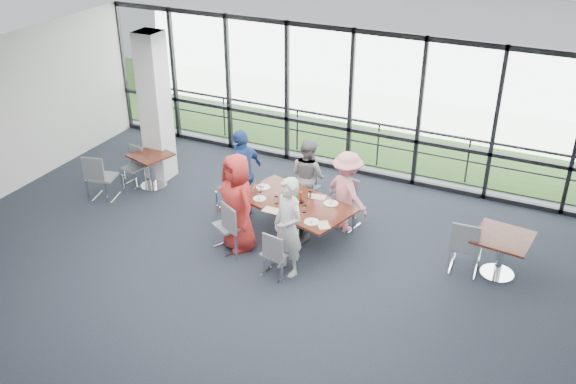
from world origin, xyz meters
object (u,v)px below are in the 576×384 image
at_px(side_table_right, 503,242).
at_px(chair_spare_la, 104,177).
at_px(chair_main_nl, 230,225).
at_px(chair_main_fr, 347,205).
at_px(side_table_left, 151,160).
at_px(chair_spare_lb, 134,168).
at_px(chair_main_end, 233,189).
at_px(chair_main_nr, 276,253).
at_px(main_table, 295,208).
at_px(diner_near_right, 288,227).
at_px(structural_column, 155,107).
at_px(diner_far_left, 308,176).
at_px(diner_end, 243,174).
at_px(diner_far_right, 347,192).
at_px(diner_near_left, 238,203).
at_px(chair_spare_r, 466,246).
at_px(chair_main_fl, 307,188).

height_order(side_table_right, chair_spare_la, chair_spare_la).
bearing_deg(chair_main_nl, chair_main_fr, 74.80).
bearing_deg(side_table_left, chair_spare_lb, -163.39).
bearing_deg(chair_main_end, chair_main_nr, 65.03).
xyz_separation_m(main_table, diner_near_right, (0.35, -1.03, 0.24)).
height_order(chair_main_nl, chair_main_fr, chair_main_nl).
height_order(chair_main_nl, chair_main_end, chair_main_nl).
relative_size(structural_column, side_table_left, 3.45).
distance_m(diner_far_left, chair_main_fr, 0.99).
bearing_deg(structural_column, chair_spare_la, -108.53).
distance_m(diner_near_right, diner_end, 2.12).
relative_size(structural_column, diner_near_right, 1.83).
bearing_deg(chair_spare_la, diner_far_right, -3.43).
xyz_separation_m(diner_near_left, diner_near_right, (1.13, -0.32, -0.03)).
bearing_deg(structural_column, chair_main_end, -15.53).
relative_size(chair_main_nl, chair_main_end, 1.07).
height_order(diner_far_right, chair_spare_r, diner_far_right).
bearing_deg(chair_main_nr, main_table, 108.89).
bearing_deg(chair_main_nr, side_table_left, 164.03).
bearing_deg(chair_main_end, diner_end, 86.35).
height_order(structural_column, diner_end, structural_column).
relative_size(diner_end, chair_spare_la, 1.88).
xyz_separation_m(diner_near_right, chair_main_end, (-1.91, 1.49, -0.42)).
bearing_deg(side_table_right, chair_main_fl, 169.07).
bearing_deg(chair_spare_lb, chair_main_fr, -168.07).
bearing_deg(chair_spare_r, chair_main_fr, 165.64).
relative_size(main_table, side_table_right, 2.34).
distance_m(diner_near_left, diner_end, 1.16).
bearing_deg(chair_spare_lb, diner_far_right, -169.23).
relative_size(side_table_left, diner_end, 0.52).
relative_size(structural_column, diner_near_left, 1.76).
relative_size(structural_column, chair_main_fl, 3.69).
height_order(diner_far_left, chair_spare_la, diner_far_left).
distance_m(diner_far_left, chair_spare_r, 3.34).
distance_m(structural_column, chair_main_nl, 3.59).
height_order(main_table, diner_near_right, diner_near_right).
bearing_deg(structural_column, diner_near_left, -31.02).
xyz_separation_m(diner_end, chair_main_nr, (1.47, -1.54, -0.48)).
height_order(diner_near_right, chair_spare_la, diner_near_right).
relative_size(diner_far_right, chair_main_end, 1.74).
distance_m(chair_main_nl, chair_spare_lb, 3.37).
height_order(diner_near_left, diner_far_right, diner_near_left).
bearing_deg(main_table, side_table_right, 22.83).
bearing_deg(chair_spare_la, chair_spare_r, -10.34).
height_order(diner_near_left, chair_main_nr, diner_near_left).
bearing_deg(side_table_left, diner_near_right, -22.11).
relative_size(side_table_left, diner_near_left, 0.51).
xyz_separation_m(main_table, diner_far_left, (-0.20, 1.03, 0.13)).
relative_size(side_table_left, chair_main_fr, 1.03).
height_order(main_table, chair_main_end, chair_main_end).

